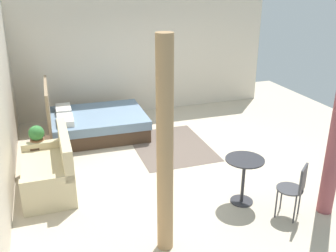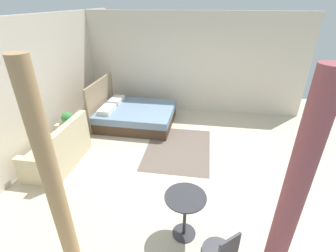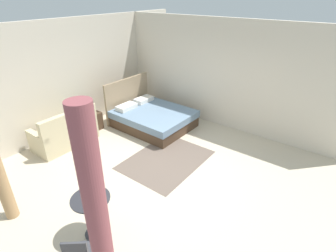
% 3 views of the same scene
% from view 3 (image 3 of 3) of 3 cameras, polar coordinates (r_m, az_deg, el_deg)
% --- Properties ---
extents(ground_plane, '(8.59, 9.41, 0.02)m').
position_cam_3_polar(ground_plane, '(5.80, -1.52, -9.55)').
color(ground_plane, beige).
extents(wall_back, '(8.59, 0.12, 2.88)m').
position_cam_3_polar(wall_back, '(7.39, -21.80, 9.42)').
color(wall_back, beige).
rests_on(wall_back, ground).
extents(wall_right, '(0.12, 6.41, 2.88)m').
position_cam_3_polar(wall_right, '(7.33, 12.29, 10.59)').
color(wall_right, beige).
rests_on(wall_right, ground).
extents(area_rug, '(1.96, 1.48, 0.01)m').
position_cam_3_polar(area_rug, '(6.11, -0.39, -7.26)').
color(area_rug, '#66564C').
rests_on(area_rug, ground).
extents(bed, '(1.69, 2.08, 1.21)m').
position_cam_3_polar(bed, '(7.49, -3.59, 2.01)').
color(bed, '#473323').
rests_on(bed, ground).
extents(couch, '(1.48, 0.78, 0.95)m').
position_cam_3_polar(couch, '(7.00, -21.17, -1.50)').
color(couch, beige).
rests_on(couch, ground).
extents(nightstand, '(0.54, 0.35, 0.49)m').
position_cam_3_polar(nightstand, '(7.54, -16.17, 0.82)').
color(nightstand, '#473323').
rests_on(nightstand, ground).
extents(potted_plant, '(0.27, 0.27, 0.35)m').
position_cam_3_polar(potted_plant, '(7.35, -17.40, 3.58)').
color(potted_plant, '#935B3D').
rests_on(potted_plant, nightstand).
extents(vase, '(0.08, 0.08, 0.18)m').
position_cam_3_polar(vase, '(7.45, -15.66, 3.40)').
color(vase, silver).
rests_on(vase, nightstand).
extents(balcony_table, '(0.58, 0.58, 0.74)m').
position_cam_3_polar(balcony_table, '(4.34, -15.99, -16.96)').
color(balcony_table, '#2D2D33').
rests_on(balcony_table, ground).
extents(curtain_left, '(0.22, 0.22, 2.72)m').
position_cam_3_polar(curtain_left, '(2.88, -14.56, -20.77)').
color(curtain_left, '#994C51').
rests_on(curtain_left, ground).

